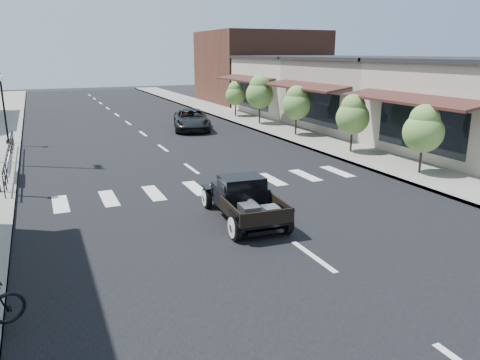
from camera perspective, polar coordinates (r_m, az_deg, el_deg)
name	(u,v)px	position (r m, az deg, el deg)	size (l,w,h in m)	color
ground	(261,219)	(14.49, 2.58, -4.81)	(120.00, 120.00, 0.00)	black
road	(150,139)	(28.30, -10.89, 4.92)	(14.00, 80.00, 0.02)	black
road_markings	(173,156)	(23.54, -8.16, 2.94)	(12.00, 60.00, 0.06)	silver
sidewalk_right	(277,129)	(31.22, 4.56, 6.23)	(3.00, 80.00, 0.15)	gray
storefront_mid	(379,95)	(32.92, 16.53, 9.94)	(10.00, 9.00, 4.50)	gray
storefront_far	(307,86)	(40.23, 8.22, 11.27)	(10.00, 9.00, 4.50)	#BAB29D
far_building_right	(261,67)	(49.18, 2.54, 13.58)	(11.00, 10.00, 7.00)	brown
railing	(9,155)	(22.66, -26.31, 2.70)	(0.08, 10.00, 1.00)	black
banner	(10,170)	(20.74, -26.21, 1.10)	(0.04, 2.20, 0.60)	silver
lamp_post_c	(4,108)	(28.40, -26.82, 7.80)	(0.36, 0.36, 3.83)	black
small_tree_a	(422,140)	(20.50, 21.35, 4.52)	(1.63, 1.63, 2.72)	#5A823B
small_tree_b	(352,124)	(24.00, 13.52, 6.61)	(1.65, 1.65, 2.75)	#5A823B
small_tree_c	(296,111)	(28.54, 6.87, 8.33)	(1.70, 1.70, 2.83)	#5A823B
small_tree_d	(260,100)	(32.96, 2.40, 9.69)	(1.92, 1.92, 3.21)	#5A823B
small_tree_e	(235,99)	(36.92, -0.57, 9.80)	(1.53, 1.53, 2.56)	#5A823B
hotrod_pickup	(244,199)	(14.15, 0.47, -2.34)	(1.86, 3.99, 1.38)	black
second_car	(191,120)	(31.14, -5.94, 7.29)	(2.23, 4.85, 1.35)	black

